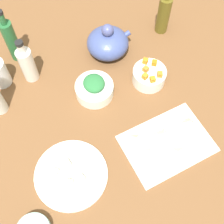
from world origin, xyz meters
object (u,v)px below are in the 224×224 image
Objects in this scene: cutting_board at (167,144)px; plate_tofu at (71,175)px; bottle_1 at (27,64)px; bowl_greens at (94,90)px; teapot at (108,43)px; bowl_carrots at (149,76)px; bottle_0 at (11,40)px; bottle_2 at (164,14)px.

plate_tofu is at bearing 176.76° from cutting_board.
bottle_1 is (-34.63, 43.80, 7.21)cm from cutting_board.
cutting_board is at bearing -61.28° from bowl_greens.
bottle_1 reaches higher than bowl_greens.
bowl_greens is at bearing -125.44° from teapot.
teapot is at bearing 55.38° from plate_tofu.
bowl_greens is 0.78× the size of teapot.
bowl_carrots is 52.35cm from bottle_0.
plate_tofu is 31.47cm from bowl_greens.
bowl_carrots is at bearing -64.30° from teapot.
plate_tofu is 42.57cm from bottle_1.
bottle_0 is at bearing 145.31° from bowl_carrots.
plate_tofu is 1.32× the size of teapot.
teapot is 31.16cm from bottle_1.
bottle_1 is (-19.36, 15.92, 5.18)cm from bowl_greens.
bottle_1 is (-31.06, -0.53, 2.42)cm from teapot.
bowl_carrots is at bearing -5.80° from bowl_greens.
bottle_0 reaches higher than teapot.
cutting_board is 26.44cm from bowl_carrots.
cutting_board is 1.23× the size of bottle_0.
bottle_2 is (55.79, 3.28, 0.82)cm from bottle_1.
bottle_1 is 0.93× the size of bottle_2.
teapot is at bearing 94.60° from cutting_board.
teapot reaches higher than bowl_carrots.
teapot is 0.76× the size of bottle_0.
bottle_2 is (58.50, -8.27, -0.94)cm from bottle_0.
teapot is 25.08cm from bottle_2.
bowl_greens is at bearing 174.20° from bowl_carrots.
bottle_0 is (-22.07, 27.46, 6.95)cm from bowl_greens.
bowl_carrots is 27.11cm from bottle_2.
bottle_0 reaches higher than bottle_2.
teapot is at bearing 115.70° from bowl_carrots.
cutting_board is 1.49× the size of bottle_1.
bottle_2 reaches higher than plate_tofu.
bottle_0 is 1.13× the size of bottle_2.
bottle_1 reaches higher than plate_tofu.
bottle_0 is at bearing 124.01° from cutting_board.
bottle_0 is at bearing 161.94° from teapot.
bowl_carrots is at bearing 78.27° from cutting_board.
cutting_board is 1.22× the size of plate_tofu.
bowl_carrots is 0.53× the size of bottle_0.
plate_tofu is at bearing -147.98° from bowl_carrots.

